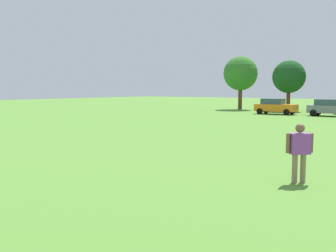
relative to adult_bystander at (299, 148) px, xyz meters
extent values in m
plane|color=#568C33|center=(-2.78, 15.37, -1.04)|extent=(160.00, 160.00, 0.00)
cylinder|color=#8C7259|center=(-0.09, -0.09, -0.61)|extent=(0.16, 0.16, 0.86)
cylinder|color=#8C7259|center=(0.09, 0.09, -0.61)|extent=(0.16, 0.16, 0.86)
cube|color=purple|center=(0.00, 0.00, 0.12)|extent=(0.64, 0.62, 0.61)
cylinder|color=brown|center=(-0.26, -0.24, 0.14)|extent=(0.13, 0.13, 0.57)
cylinder|color=brown|center=(0.26, 0.24, 0.14)|extent=(0.13, 0.13, 0.57)
sphere|color=brown|center=(0.00, 0.00, 0.58)|extent=(0.27, 0.27, 0.27)
cube|color=orange|center=(-11.51, 29.26, -0.34)|extent=(4.30, 1.80, 0.76)
cube|color=#334756|center=(-11.85, 29.26, 0.34)|extent=(2.24, 1.58, 0.60)
cylinder|color=black|center=(-10.05, 30.16, -0.72)|extent=(0.64, 0.22, 0.64)
cylinder|color=black|center=(-10.05, 28.36, -0.72)|extent=(0.64, 0.22, 0.64)
cylinder|color=black|center=(-12.97, 30.16, -0.72)|extent=(0.64, 0.22, 0.64)
cylinder|color=black|center=(-12.97, 28.36, -0.72)|extent=(0.64, 0.22, 0.64)
cube|color=slate|center=(-5.99, 29.58, -0.34)|extent=(4.30, 1.80, 0.76)
cube|color=#334756|center=(-6.33, 29.58, 0.34)|extent=(2.24, 1.58, 0.60)
cylinder|color=black|center=(-7.45, 30.48, -0.72)|extent=(0.64, 0.22, 0.64)
cylinder|color=black|center=(-7.45, 28.68, -0.72)|extent=(0.64, 0.22, 0.64)
cylinder|color=brown|center=(-18.82, 35.86, 0.37)|extent=(0.52, 0.52, 2.83)
sphere|color=#337528|center=(-18.82, 35.86, 3.68)|extent=(4.46, 4.46, 4.46)
cylinder|color=brown|center=(-12.30, 35.52, 0.21)|extent=(0.46, 0.46, 2.50)
sphere|color=#194C1E|center=(-12.30, 35.52, 3.13)|extent=(3.94, 3.94, 3.94)
camera|label=1|loc=(3.46, -11.41, 1.74)|focal=41.64mm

